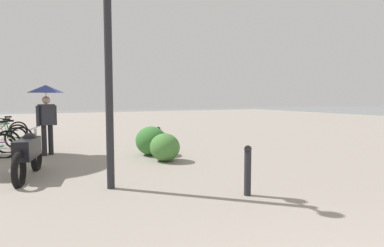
{
  "coord_description": "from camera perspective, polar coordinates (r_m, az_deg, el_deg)",
  "views": [
    {
      "loc": [
        -0.62,
        2.32,
        1.7
      ],
      "look_at": [
        10.11,
        -3.05,
        0.72
      ],
      "focal_mm": 31.0,
      "sensor_mm": 36.0,
      "label": 1
    }
  ],
  "objects": [
    {
      "name": "bollard_near",
      "position": [
        5.8,
        9.55,
        -7.8
      ],
      "size": [
        0.13,
        0.13,
        0.87
      ],
      "color": "#232328",
      "rests_on": "ground"
    },
    {
      "name": "motorcycle",
      "position": [
        7.79,
        -26.38,
        -4.66
      ],
      "size": [
        2.14,
        0.66,
        1.06
      ],
      "color": "black",
      "rests_on": "ground"
    },
    {
      "name": "bicycle_silver",
      "position": [
        13.63,
        -29.98,
        -1.62
      ],
      "size": [
        0.48,
        1.73,
        0.95
      ],
      "color": "black",
      "rests_on": "ground"
    },
    {
      "name": "bollard_mid",
      "position": [
        9.93,
        -5.81,
        -2.76
      ],
      "size": [
        0.13,
        0.13,
        0.81
      ],
      "color": "#232328",
      "rests_on": "ground"
    },
    {
      "name": "lamppost",
      "position": [
        6.3,
        -14.26,
        14.37
      ],
      "size": [
        0.98,
        0.28,
        4.19
      ],
      "color": "#232328",
      "rests_on": "ground"
    },
    {
      "name": "bicycle_black",
      "position": [
        15.17,
        -29.69,
        -1.03
      ],
      "size": [
        0.45,
        1.74,
        0.95
      ],
      "color": "black",
      "rests_on": "ground"
    },
    {
      "name": "bicycle_green",
      "position": [
        12.73,
        -29.61,
        -2.01
      ],
      "size": [
        0.41,
        1.75,
        0.95
      ],
      "color": "black",
      "rests_on": "ground"
    },
    {
      "name": "pedestrian",
      "position": [
        10.4,
        -23.82,
        3.72
      ],
      "size": [
        1.0,
        1.0,
        2.03
      ],
      "color": "black",
      "rests_on": "ground"
    },
    {
      "name": "shrub_low",
      "position": [
        9.71,
        -7.06,
        -2.96
      ],
      "size": [
        0.98,
        0.88,
        0.84
      ],
      "color": "#387533",
      "rests_on": "ground"
    },
    {
      "name": "shrub_wide",
      "position": [
        8.76,
        -4.69,
        -4.1
      ],
      "size": [
        0.86,
        0.78,
        0.73
      ],
      "color": "#477F38",
      "rests_on": "ground"
    },
    {
      "name": "shrub_round",
      "position": [
        10.89,
        -5.51,
        -2.85
      ],
      "size": [
        0.66,
        0.59,
        0.56
      ],
      "color": "#477F38",
      "rests_on": "ground"
    }
  ]
}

